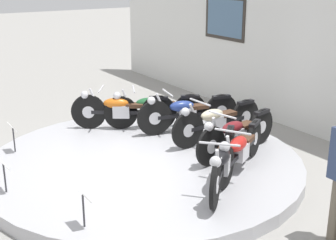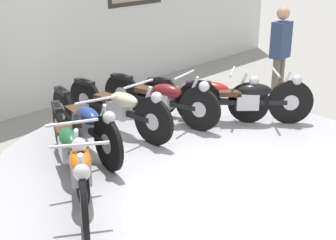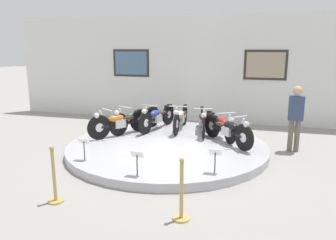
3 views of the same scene
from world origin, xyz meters
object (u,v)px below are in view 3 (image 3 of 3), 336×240
info_placard_front_left (84,144)px  stanchion_post_left_of_entry (55,183)px  motorcycle_red (220,124)px  motorcycle_green (135,119)px  motorcycle_cream (181,117)px  motorcycle_orange (119,122)px  motorcycle_blue (157,117)px  motorcycle_maroon (203,120)px  info_placard_front_right (215,155)px  motorcycle_black (228,129)px  visitor_standing (296,115)px  stanchion_post_right_of_entry (181,199)px  info_placard_front_centre (137,158)px

info_placard_front_left → stanchion_post_left_of_entry: size_ratio=0.50×
motorcycle_red → info_placard_front_left: motorcycle_red is taller
motorcycle_green → motorcycle_cream: 1.36m
motorcycle_orange → motorcycle_blue: motorcycle_orange is taller
motorcycle_blue → motorcycle_maroon: bearing=-0.1°
info_placard_front_left → info_placard_front_right: size_ratio=1.00×
motorcycle_black → visitor_standing: visitor_standing is taller
motorcycle_maroon → motorcycle_red: size_ratio=1.14×
stanchion_post_left_of_entry → motorcycle_orange: bearing=95.8°
motorcycle_red → motorcycle_blue: bearing=168.4°
motorcycle_red → stanchion_post_right_of_entry: bearing=-91.6°
info_placard_front_right → visitor_standing: size_ratio=0.30×
motorcycle_cream → motorcycle_red: bearing=-23.5°
motorcycle_cream → stanchion_post_right_of_entry: bearing=-76.7°
motorcycle_green → stanchion_post_left_of_entry: stanchion_post_left_of_entry is taller
info_placard_front_right → motorcycle_black: bearing=88.3°
motorcycle_maroon → stanchion_post_right_of_entry: stanchion_post_right_of_entry is taller
info_placard_front_right → stanchion_post_left_of_entry: stanchion_post_left_of_entry is taller
visitor_standing → motorcycle_cream: bearing=168.3°
motorcycle_black → stanchion_post_left_of_entry: size_ratio=1.49×
motorcycle_red → info_placard_front_right: (0.20, -2.64, -0.01)m
motorcycle_red → stanchion_post_left_of_entry: 4.87m
motorcycle_blue → info_placard_front_left: motorcycle_blue is taller
visitor_standing → stanchion_post_left_of_entry: 5.99m
motorcycle_cream → info_placard_front_left: motorcycle_cream is taller
info_placard_front_right → motorcycle_cream: bearing=114.5°
stanchion_post_right_of_entry → stanchion_post_left_of_entry: bearing=180.0°
motorcycle_green → motorcycle_red: (2.50, -0.00, -0.02)m
motorcycle_red → visitor_standing: 1.96m
motorcycle_orange → stanchion_post_right_of_entry: 4.53m
motorcycle_orange → motorcycle_red: size_ratio=0.98×
motorcycle_cream → stanchion_post_left_of_entry: (-1.14, -4.78, -0.24)m
visitor_standing → stanchion_post_right_of_entry: 4.64m
motorcycle_blue → stanchion_post_left_of_entry: stanchion_post_left_of_entry is taller
info_placard_front_right → stanchion_post_left_of_entry: size_ratio=0.50×
motorcycle_cream → info_placard_front_right: (1.45, -3.18, -0.02)m
motorcycle_orange → info_placard_front_left: bearing=-88.4°
stanchion_post_right_of_entry → motorcycle_black: bearing=84.1°
info_placard_front_left → stanchion_post_left_of_entry: (0.32, -1.60, -0.22)m
visitor_standing → motorcycle_green: bearing=178.5°
info_placard_front_centre → stanchion_post_right_of_entry: stanchion_post_right_of_entry is taller
motorcycle_red → info_placard_front_centre: 3.41m
motorcycle_green → motorcycle_blue: bearing=36.2°
motorcycle_blue → info_placard_front_left: 3.13m
motorcycle_maroon → info_placard_front_right: motorcycle_maroon is taller
motorcycle_orange → visitor_standing: bearing=5.5°
motorcycle_blue → info_placard_front_centre: size_ratio=3.85×
motorcycle_green → info_placard_front_left: 2.65m
info_placard_front_left → info_placard_front_centre: size_ratio=1.00×
motorcycle_maroon → info_placard_front_right: bearing=-76.1°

